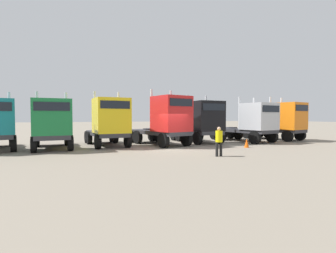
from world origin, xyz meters
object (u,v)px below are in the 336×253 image
at_px(traffic_cone_near, 247,143).
at_px(visitor_in_hivis, 219,139).
at_px(semi_truck_green, 52,124).
at_px(semi_truck_orange, 283,121).
at_px(semi_truck_red, 167,120).
at_px(semi_truck_black, 202,121).
at_px(semi_truck_silver, 252,122).
at_px(semi_truck_yellow, 109,122).

bearing_deg(traffic_cone_near, visitor_in_hivis, -144.72).
relative_size(semi_truck_green, semi_truck_orange, 0.96).
bearing_deg(semi_truck_red, semi_truck_orange, 76.15).
distance_m(semi_truck_green, semi_truck_red, 8.30).
bearing_deg(semi_truck_red, semi_truck_green, -108.45).
bearing_deg(semi_truck_orange, traffic_cone_near, -77.13).
height_order(semi_truck_black, semi_truck_silver, semi_truck_black).
relative_size(semi_truck_red, semi_truck_orange, 1.07).
relative_size(semi_truck_red, traffic_cone_near, 10.15).
relative_size(semi_truck_black, semi_truck_orange, 0.94).
relative_size(semi_truck_black, semi_truck_silver, 0.87).
distance_m(semi_truck_black, visitor_in_hivis, 7.59).
distance_m(semi_truck_green, visitor_in_hivis, 11.39).
bearing_deg(visitor_in_hivis, semi_truck_black, 155.85).
height_order(semi_truck_silver, semi_truck_orange, semi_truck_orange).
distance_m(semi_truck_black, traffic_cone_near, 4.65).
bearing_deg(semi_truck_green, traffic_cone_near, 70.94).
bearing_deg(semi_truck_black, traffic_cone_near, 16.73).
xyz_separation_m(semi_truck_green, semi_truck_yellow, (3.97, 0.57, 0.12)).
distance_m(semi_truck_silver, visitor_in_hivis, 9.59).
bearing_deg(visitor_in_hivis, semi_truck_yellow, -147.23).
xyz_separation_m(semi_truck_red, traffic_cone_near, (5.16, -3.24, -1.69)).
distance_m(semi_truck_orange, visitor_in_hivis, 13.14).
distance_m(semi_truck_black, semi_truck_silver, 4.70).
bearing_deg(semi_truck_red, semi_truck_black, 87.32).
height_order(semi_truck_yellow, semi_truck_orange, semi_truck_yellow).
height_order(semi_truck_green, semi_truck_red, semi_truck_red).
distance_m(semi_truck_green, semi_truck_orange, 20.54).
height_order(semi_truck_green, visitor_in_hivis, semi_truck_green).
bearing_deg(semi_truck_yellow, traffic_cone_near, 60.45).
bearing_deg(visitor_in_hivis, semi_truck_orange, 116.84).
height_order(semi_truck_yellow, semi_truck_red, semi_truck_red).
bearing_deg(semi_truck_silver, semi_truck_yellow, -104.76).
bearing_deg(semi_truck_silver, semi_truck_red, -100.49).
bearing_deg(traffic_cone_near, semi_truck_green, 164.97).
height_order(semi_truck_black, visitor_in_hivis, semi_truck_black).
bearing_deg(semi_truck_orange, semi_truck_red, -102.53).
bearing_deg(traffic_cone_near, semi_truck_silver, 46.68).
distance_m(semi_truck_black, semi_truck_orange, 8.66).
bearing_deg(visitor_in_hivis, traffic_cone_near, 121.61).
relative_size(semi_truck_yellow, semi_truck_silver, 0.92).
distance_m(semi_truck_green, semi_truck_silver, 16.52).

